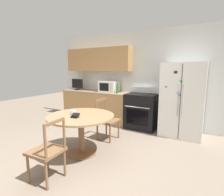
% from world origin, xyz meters
% --- Properties ---
extents(ground_plane, '(14.00, 14.00, 0.00)m').
position_xyz_m(ground_plane, '(0.00, 0.00, 0.00)').
color(ground_plane, gray).
extents(back_wall, '(5.20, 0.44, 2.60)m').
position_xyz_m(back_wall, '(-0.30, 2.59, 1.44)').
color(back_wall, silver).
rests_on(back_wall, ground_plane).
extents(kitchen_counter, '(2.15, 0.64, 0.90)m').
position_xyz_m(kitchen_counter, '(-1.14, 2.29, 0.45)').
color(kitchen_counter, '#AD7F4C').
rests_on(kitchen_counter, ground_plane).
extents(refrigerator, '(0.93, 0.74, 1.71)m').
position_xyz_m(refrigerator, '(1.35, 2.22, 0.85)').
color(refrigerator, white).
rests_on(refrigerator, ground_plane).
extents(oven_range, '(0.79, 0.68, 1.08)m').
position_xyz_m(oven_range, '(0.35, 2.26, 0.47)').
color(oven_range, black).
rests_on(oven_range, ground_plane).
extents(microwave, '(0.52, 0.40, 0.32)m').
position_xyz_m(microwave, '(-0.70, 2.33, 1.06)').
color(microwave, white).
rests_on(microwave, kitchen_counter).
extents(countertop_tv, '(0.40, 0.16, 0.35)m').
position_xyz_m(countertop_tv, '(-1.84, 2.26, 1.09)').
color(countertop_tv, black).
rests_on(countertop_tv, kitchen_counter).
extents(counter_bottle, '(0.07, 0.07, 0.28)m').
position_xyz_m(counter_bottle, '(-0.35, 2.20, 1.01)').
color(counter_bottle, '#2D6B38').
rests_on(counter_bottle, kitchen_counter).
extents(dining_table, '(1.20, 1.20, 0.74)m').
position_xyz_m(dining_table, '(-0.11, 0.32, 0.60)').
color(dining_table, '#997551').
rests_on(dining_table, ground_plane).
extents(dining_chair_far, '(0.45, 0.45, 0.90)m').
position_xyz_m(dining_chair_far, '(-0.07, 1.17, 0.43)').
color(dining_chair_far, brown).
rests_on(dining_chair_far, ground_plane).
extents(dining_chair_near, '(0.44, 0.44, 0.90)m').
position_xyz_m(dining_chair_near, '(-0.02, -0.53, 0.43)').
color(dining_chair_near, brown).
rests_on(dining_chair_near, ground_plane).
extents(candle_glass, '(0.09, 0.09, 0.08)m').
position_xyz_m(candle_glass, '(-0.26, 0.29, 0.77)').
color(candle_glass, silver).
rests_on(candle_glass, dining_table).
extents(wallet, '(0.14, 0.15, 0.07)m').
position_xyz_m(wallet, '(-0.10, 0.16, 0.77)').
color(wallet, black).
rests_on(wallet, dining_table).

